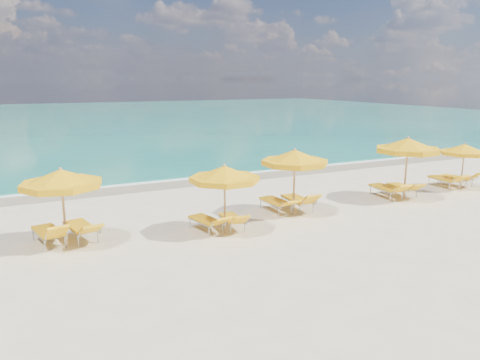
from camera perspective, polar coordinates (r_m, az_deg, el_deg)
name	(u,v)px	position (r m, az deg, el deg)	size (l,w,h in m)	color
ground_plane	(259,222)	(16.09, 2.37, -5.19)	(120.00, 120.00, 0.00)	beige
ocean	(75,119)	(62.09, -19.51, 7.04)	(120.00, 80.00, 0.30)	#157861
wet_sand_band	(186,181)	(22.65, -6.62, -0.15)	(120.00, 2.60, 0.01)	tan
foam_line	(180,178)	(23.38, -7.28, 0.23)	(120.00, 1.20, 0.03)	white
whitecap_near	(38,160)	(30.87, -23.38, 2.22)	(14.00, 0.36, 0.05)	white
whitecap_far	(208,136)	(40.78, -3.93, 5.38)	(18.00, 0.30, 0.05)	white
umbrella_1	(61,179)	(14.28, -20.96, 0.09)	(2.64, 2.64, 2.36)	tan
umbrella_2	(225,174)	(14.49, -1.89, 0.68)	(2.85, 2.85, 2.24)	tan
umbrella_3	(295,158)	(16.71, 6.69, 2.68)	(3.13, 3.13, 2.42)	tan
umbrella_4	(408,146)	(19.85, 19.77, 3.94)	(3.39, 3.39, 2.58)	tan
umbrella_5	(464,150)	(22.83, 25.68, 3.34)	(2.55, 2.55, 2.08)	tan
lounger_1_left	(49,237)	(15.02, -22.25, -6.46)	(0.98, 1.96, 0.87)	#A5A8AD
lounger_1_right	(81,232)	(15.14, -18.78, -6.03)	(1.00, 2.08, 0.78)	#A5A8AD
lounger_2_left	(207,225)	(15.20, -4.08, -5.44)	(0.90, 1.83, 0.71)	#A5A8AD
lounger_2_right	(232,223)	(15.38, -0.95, -5.22)	(0.70, 1.69, 0.72)	#A5A8AD
lounger_3_left	(277,206)	(17.35, 4.48, -3.15)	(0.70, 1.96, 0.71)	#A5A8AD
lounger_3_right	(298,204)	(17.69, 7.08, -2.87)	(0.70, 1.94, 0.85)	#A5A8AD
lounger_4_left	(387,192)	(20.24, 17.45, -1.41)	(0.82, 2.05, 0.83)	#A5A8AD
lounger_4_right	(402,190)	(20.84, 19.19, -1.21)	(0.80, 1.88, 0.75)	#A5A8AD
lounger_5_left	(445,182)	(23.13, 23.67, -0.27)	(0.77, 1.94, 0.79)	#A5A8AD
lounger_5_right	(457,181)	(23.78, 24.97, -0.08)	(0.93, 1.88, 0.81)	#A5A8AD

